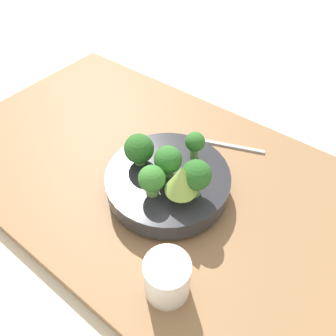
{
  "coord_description": "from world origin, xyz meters",
  "views": [
    {
      "loc": [
        -0.32,
        0.41,
        0.63
      ],
      "look_at": [
        -0.03,
        0.03,
        0.11
      ],
      "focal_mm": 35.0,
      "sensor_mm": 36.0,
      "label": 1
    }
  ],
  "objects": [
    {
      "name": "table",
      "position": [
        0.0,
        0.0,
        0.02
      ],
      "size": [
        1.19,
        0.65,
        0.04
      ],
      "color": "olive",
      "rests_on": "ground_plane"
    },
    {
      "name": "broccoli_floret_right",
      "position": [
        0.04,
        0.04,
        0.14
      ],
      "size": [
        0.07,
        0.07,
        0.08
      ],
      "color": "#6BA34C",
      "rests_on": "bowl"
    },
    {
      "name": "fork",
      "position": [
        -0.07,
        -0.19,
        0.04
      ],
      "size": [
        0.16,
        0.07,
        0.01
      ],
      "color": "#B2B2B7",
      "rests_on": "table"
    },
    {
      "name": "cup",
      "position": [
        -0.17,
        0.22,
        0.08
      ],
      "size": [
        0.08,
        0.08,
        0.09
      ],
      "color": "silver",
      "rests_on": "table"
    },
    {
      "name": "broccoli_floret_left",
      "position": [
        -0.11,
        0.04,
        0.15
      ],
      "size": [
        0.06,
        0.06,
        0.09
      ],
      "color": "#609347",
      "rests_on": "bowl"
    },
    {
      "name": "broccoli_floret_center",
      "position": [
        -0.03,
        0.03,
        0.14
      ],
      "size": [
        0.06,
        0.06,
        0.08
      ],
      "color": "#609347",
      "rests_on": "bowl"
    },
    {
      "name": "broccoli_floret_back",
      "position": [
        -0.04,
        0.09,
        0.14
      ],
      "size": [
        0.06,
        0.06,
        0.07
      ],
      "color": "#6BA34C",
      "rests_on": "bowl"
    },
    {
      "name": "ground_plane",
      "position": [
        0.0,
        0.0,
        0.0
      ],
      "size": [
        6.0,
        6.0,
        0.0
      ],
      "primitive_type": "plane",
      "color": "beige"
    },
    {
      "name": "bowl",
      "position": [
        -0.03,
        0.03,
        0.07
      ],
      "size": [
        0.28,
        0.28,
        0.06
      ],
      "color": "#28282D",
      "rests_on": "table"
    },
    {
      "name": "romanesco_piece_far",
      "position": [
        -0.09,
        0.07,
        0.15
      ],
      "size": [
        0.07,
        0.07,
        0.09
      ],
      "color": "#609347",
      "rests_on": "bowl"
    },
    {
      "name": "broccoli_floret_front",
      "position": [
        -0.05,
        -0.05,
        0.14
      ],
      "size": [
        0.04,
        0.04,
        0.07
      ],
      "color": "#609347",
      "rests_on": "bowl"
    }
  ]
}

